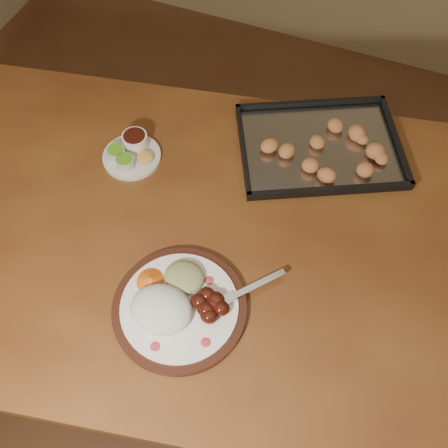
% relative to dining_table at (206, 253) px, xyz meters
% --- Properties ---
extents(dining_table, '(1.65, 1.18, 0.75)m').
position_rel_dining_table_xyz_m(dining_table, '(0.00, 0.00, 0.00)').
color(dining_table, brown).
rests_on(dining_table, ground).
extents(dinner_plate, '(0.32, 0.30, 0.06)m').
position_rel_dining_table_xyz_m(dinner_plate, '(0.02, -0.19, 0.12)').
color(dinner_plate, '#32160E').
rests_on(dinner_plate, dining_table).
extents(condiment_saucer, '(0.15, 0.15, 0.05)m').
position_rel_dining_table_xyz_m(condiment_saucer, '(-0.26, 0.14, 0.11)').
color(condiment_saucer, silver).
rests_on(condiment_saucer, dining_table).
extents(baking_tray, '(0.49, 0.44, 0.04)m').
position_rel_dining_table_xyz_m(baking_tray, '(0.17, 0.34, 0.11)').
color(baking_tray, black).
rests_on(baking_tray, dining_table).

